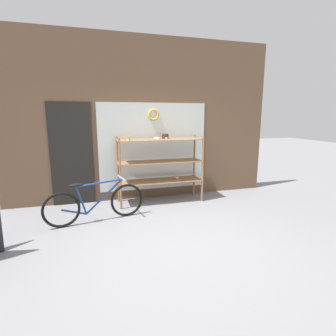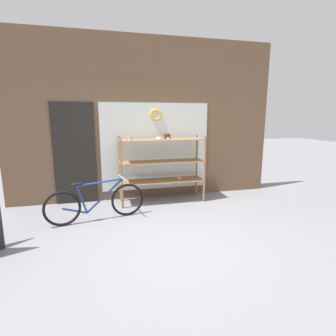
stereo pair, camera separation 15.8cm
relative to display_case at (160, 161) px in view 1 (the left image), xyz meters
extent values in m
plane|color=gray|center=(-0.26, -1.84, -0.88)|extent=(30.00, 30.00, 0.00)
cube|color=brown|center=(-0.26, 0.40, 0.85)|extent=(5.83, 0.08, 3.47)
cube|color=silver|center=(-0.06, 0.35, 0.27)|extent=(2.39, 0.02, 1.90)
cube|color=black|center=(-1.77, 0.35, 0.17)|extent=(0.84, 0.03, 2.10)
torus|color=gold|center=(-0.06, 0.34, 0.97)|extent=(0.26, 0.06, 0.26)
cylinder|color=#8E6642|center=(-0.87, -0.24, -0.18)|extent=(0.04, 0.04, 1.41)
cylinder|color=#8E6642|center=(0.87, -0.24, -0.18)|extent=(0.04, 0.04, 1.41)
cylinder|color=#8E6642|center=(-0.87, 0.24, -0.18)|extent=(0.04, 0.04, 1.41)
cylinder|color=#8E6642|center=(0.87, 0.24, -0.18)|extent=(0.04, 0.04, 1.41)
cube|color=#8E6642|center=(0.00, 0.00, -0.42)|extent=(1.78, 0.53, 0.02)
cube|color=#8E6642|center=(0.00, 0.00, -0.01)|extent=(1.78, 0.53, 0.02)
cube|color=#8E6642|center=(0.00, 0.00, 0.46)|extent=(1.78, 0.53, 0.02)
torus|color=pink|center=(0.39, 0.11, -0.39)|extent=(0.15, 0.15, 0.04)
cube|color=white|center=(0.39, 0.02, -0.40)|extent=(0.05, 0.00, 0.04)
cylinder|color=#C67F42|center=(-0.69, -0.08, 0.50)|extent=(0.11, 0.11, 0.06)
cube|color=white|center=(-0.69, -0.15, 0.49)|extent=(0.05, 0.00, 0.04)
cylinder|color=#422619|center=(0.13, 0.07, 0.52)|extent=(0.14, 0.14, 0.10)
cube|color=white|center=(0.13, 0.00, 0.49)|extent=(0.05, 0.00, 0.04)
torus|color=beige|center=(-0.07, 0.01, 0.49)|extent=(0.14, 0.14, 0.04)
cube|color=white|center=(-0.07, -0.07, 0.49)|extent=(0.05, 0.00, 0.04)
torus|color=black|center=(-1.91, -0.87, -0.58)|extent=(0.61, 0.16, 0.61)
torus|color=black|center=(-0.80, -0.66, -0.58)|extent=(0.61, 0.16, 0.61)
cylinder|color=navy|center=(-1.20, -0.73, -0.44)|extent=(0.66, 0.16, 0.57)
cylinder|color=navy|center=(-1.27, -0.75, -0.19)|extent=(0.78, 0.18, 0.07)
cylinder|color=navy|center=(-1.59, -0.81, -0.46)|extent=(0.17, 0.06, 0.51)
cylinder|color=navy|center=(-1.71, -0.83, -0.64)|extent=(0.40, 0.11, 0.17)
ellipsoid|color=black|center=(-1.66, -0.82, -0.18)|extent=(0.23, 0.13, 0.06)
cylinder|color=#B2B2B7|center=(-0.88, -0.67, -0.15)|extent=(0.11, 0.46, 0.02)
camera|label=1|loc=(-1.35, -5.28, 0.95)|focal=28.00mm
camera|label=2|loc=(-1.20, -5.32, 0.95)|focal=28.00mm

